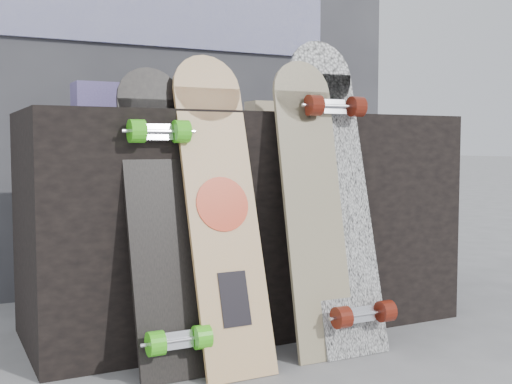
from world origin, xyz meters
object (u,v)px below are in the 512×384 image
longboard_cascadia (338,188)px  longboard_geisha (221,200)px  longboard_celtic (312,197)px  skateboard_dark (162,214)px  vendor_table (244,220)px

longboard_cascadia → longboard_geisha: bearing=178.7°
longboard_celtic → skateboard_dark: longboard_celtic is taller
longboard_geisha → skateboard_dark: 0.19m
vendor_table → longboard_celtic: 0.42m
longboard_geisha → vendor_table: bearing=55.4°
vendor_table → skateboard_dark: 0.57m
longboard_cascadia → longboard_celtic: bearing=-172.9°
vendor_table → longboard_geisha: 0.47m
vendor_table → skateboard_dark: bearing=-141.6°
longboard_geisha → longboard_cascadia: (0.43, -0.01, 0.03)m
longboard_geisha → longboard_celtic: 0.32m
vendor_table → longboard_cascadia: size_ratio=1.52×
longboard_geisha → longboard_celtic: size_ratio=1.01×
longboard_geisha → longboard_cascadia: longboard_cascadia is taller
vendor_table → skateboard_dark: skateboard_dark is taller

